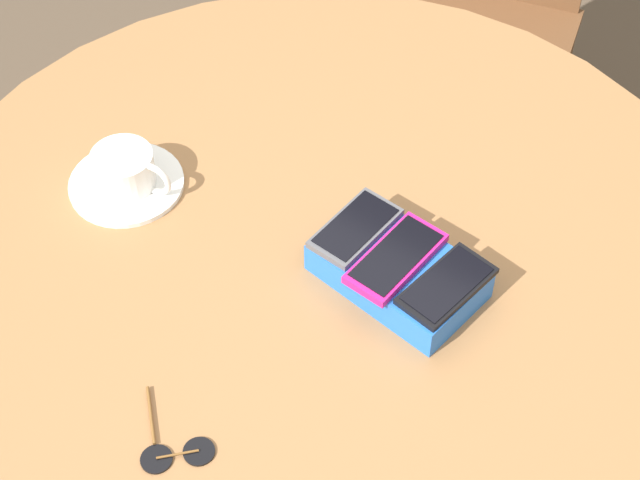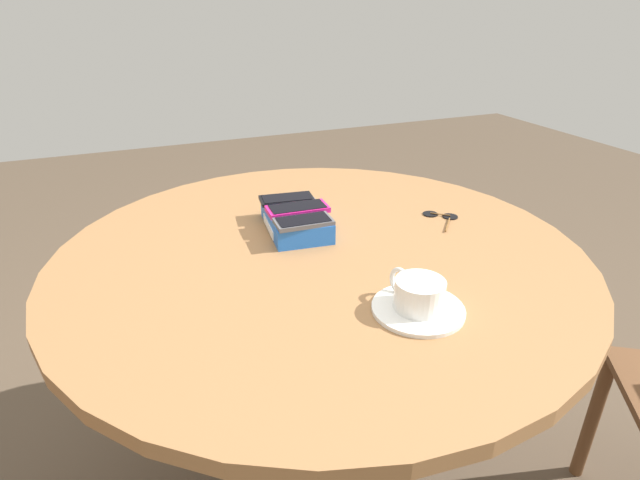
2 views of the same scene
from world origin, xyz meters
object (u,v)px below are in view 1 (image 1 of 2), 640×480
phone_box (398,271)px  saucer (127,184)px  phone_gray (355,228)px  phone_magenta (396,258)px  coffee_cup (125,169)px  round_table (320,299)px  chair_near_window (473,31)px  sunglasses (174,450)px  phone_black (447,286)px

phone_box → saucer: size_ratio=1.38×
phone_gray → saucer: 0.35m
phone_magenta → phone_gray: 0.07m
phone_gray → coffee_cup: bearing=15.1°
round_table → chair_near_window: size_ratio=1.44×
phone_gray → sunglasses: 0.38m
phone_box → phone_gray: (0.07, -0.01, 0.03)m
coffee_cup → sunglasses: 0.44m
phone_gray → coffee_cup: size_ratio=1.09×
saucer → coffee_cup: bearing=-168.5°
phone_box → sunglasses: phone_box is taller
sunglasses → chair_near_window: size_ratio=0.16×
phone_magenta → coffee_cup: size_ratio=1.22×
phone_magenta → phone_gray: phone_magenta is taller
phone_gray → chair_near_window: (0.31, -0.91, -0.40)m
phone_box → coffee_cup: (0.41, 0.08, 0.01)m
sunglasses → chair_near_window: bearing=-76.2°
phone_black → phone_magenta: size_ratio=0.94×
phone_box → chair_near_window: (0.38, -0.91, -0.37)m
phone_gray → phone_black: bearing=175.9°
saucer → chair_near_window: size_ratio=0.20×
phone_box → phone_black: phone_black is taller
chair_near_window → phone_magenta: bearing=112.6°
round_table → chair_near_window: bearing=-73.9°
phone_magenta → phone_gray: (0.07, -0.01, -0.00)m
phone_box → chair_near_window: 1.06m
coffee_cup → chair_near_window: coffee_cup is taller
sunglasses → chair_near_window: chair_near_window is taller
saucer → sunglasses: bearing=140.1°
chair_near_window → phone_box: bearing=112.8°
phone_box → sunglasses: size_ratio=1.78×
phone_black → round_table: bearing=3.7°
phone_black → phone_gray: phone_gray is taller
phone_magenta → phone_gray: bearing=-9.5°
saucer → coffee_cup: 0.03m
round_table → coffee_cup: (0.29, 0.07, 0.15)m
phone_box → phone_black: 0.08m
saucer → phone_gray: bearing=-165.0°
coffee_cup → phone_gray: bearing=-164.9°
phone_black → chair_near_window: bearing=-63.4°
phone_black → phone_gray: 0.15m
round_table → phone_magenta: (-0.11, -0.01, 0.16)m
phone_magenta → saucer: bearing=10.8°
phone_magenta → saucer: 0.42m
round_table → phone_gray: phone_gray is taller
phone_box → phone_magenta: 0.03m
phone_black → coffee_cup: (0.48, 0.08, -0.02)m
phone_black → sunglasses: phone_black is taller
phone_gray → saucer: phone_gray is taller
coffee_cup → sunglasses: (-0.34, 0.28, -0.03)m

